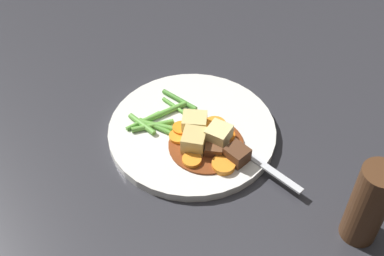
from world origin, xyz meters
TOP-DOWN VIEW (x-y plane):
  - ground_plane at (0.00, 0.00)m, footprint 3.00×3.00m
  - dinner_plate at (0.00, 0.00)m, footprint 0.25×0.25m
  - stew_sauce at (0.04, 0.00)m, footprint 0.11×0.11m
  - carrot_slice_0 at (0.06, -0.03)m, footprint 0.03×0.03m
  - carrot_slice_1 at (0.05, 0.03)m, footprint 0.03×0.03m
  - carrot_slice_2 at (0.01, -0.03)m, footprint 0.03×0.03m
  - carrot_slice_3 at (-0.00, -0.02)m, footprint 0.03×0.03m
  - carrot_slice_4 at (0.09, 0.00)m, footprint 0.04×0.04m
  - carrot_slice_5 at (0.02, 0.03)m, footprint 0.04×0.04m
  - potato_chunk_0 at (0.01, -0.00)m, footprint 0.05×0.05m
  - potato_chunk_1 at (0.04, -0.02)m, footprint 0.05×0.05m
  - potato_chunk_2 at (0.05, 0.02)m, footprint 0.04×0.04m
  - meat_chunk_0 at (0.06, 0.00)m, footprint 0.03×0.03m
  - meat_chunk_1 at (0.09, 0.02)m, footprint 0.04×0.03m
  - meat_chunk_2 at (0.02, -0.01)m, footprint 0.03×0.03m
  - green_bean_0 at (-0.05, 0.00)m, footprint 0.06×0.02m
  - green_bean_1 at (-0.04, -0.06)m, footprint 0.05×0.02m
  - green_bean_2 at (-0.03, -0.05)m, footprint 0.05×0.03m
  - green_bean_3 at (-0.05, -0.06)m, footprint 0.01×0.06m
  - green_bean_4 at (-0.02, -0.04)m, footprint 0.06×0.06m
  - green_bean_5 at (-0.05, -0.02)m, footprint 0.01×0.07m
  - green_bean_6 at (-0.06, 0.01)m, footprint 0.06×0.03m
  - green_bean_7 at (-0.03, -0.05)m, footprint 0.02×0.06m
  - fork at (0.09, 0.04)m, footprint 0.17×0.06m
  - pepper_mill at (0.26, 0.10)m, footprint 0.05×0.05m

SIDE VIEW (x-z plane):
  - ground_plane at x=0.00m, z-range 0.00..0.00m
  - dinner_plate at x=0.00m, z-range 0.00..0.01m
  - stew_sauce at x=0.04m, z-range 0.01..0.02m
  - fork at x=0.09m, z-range 0.01..0.02m
  - green_bean_0 at x=-0.05m, z-range 0.01..0.02m
  - green_bean_3 at x=-0.05m, z-range 0.01..0.02m
  - green_bean_2 at x=-0.03m, z-range 0.01..0.02m
  - green_bean_6 at x=-0.06m, z-range 0.01..0.02m
  - green_bean_7 at x=-0.03m, z-range 0.01..0.02m
  - carrot_slice_2 at x=0.01m, z-range 0.01..0.02m
  - green_bean_1 at x=-0.04m, z-range 0.01..0.02m
  - green_bean_4 at x=-0.02m, z-range 0.01..0.02m
  - green_bean_5 at x=-0.05m, z-range 0.01..0.02m
  - carrot_slice_0 at x=0.06m, z-range 0.01..0.02m
  - carrot_slice_4 at x=0.09m, z-range 0.01..0.02m
  - carrot_slice_1 at x=0.05m, z-range 0.01..0.03m
  - carrot_slice_3 at x=0.00m, z-range 0.01..0.03m
  - carrot_slice_5 at x=0.02m, z-range 0.01..0.03m
  - meat_chunk_2 at x=0.02m, z-range 0.01..0.03m
  - meat_chunk_0 at x=0.06m, z-range 0.01..0.03m
  - meat_chunk_1 at x=0.09m, z-range 0.01..0.04m
  - potato_chunk_1 at x=0.04m, z-range 0.01..0.04m
  - potato_chunk_0 at x=0.01m, z-range 0.01..0.04m
  - potato_chunk_2 at x=0.05m, z-range 0.01..0.05m
  - pepper_mill at x=0.26m, z-range 0.00..0.12m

